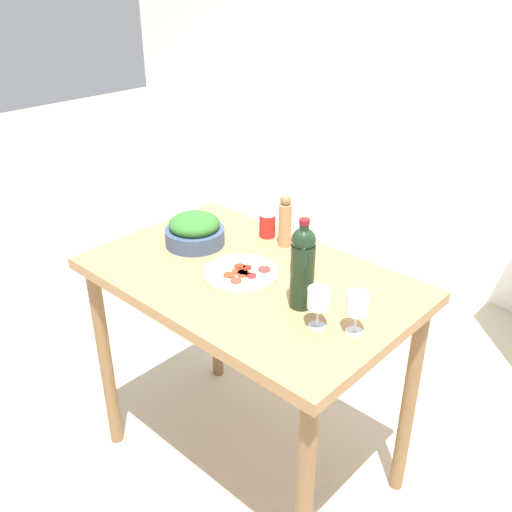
{
  "coord_description": "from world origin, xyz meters",
  "views": [
    {
      "loc": [
        1.25,
        -1.31,
        1.97
      ],
      "look_at": [
        0.0,
        0.04,
        1.01
      ],
      "focal_mm": 40.0,
      "sensor_mm": 36.0,
      "label": 1
    }
  ],
  "objects_px": {
    "wine_glass_near": "(319,300)",
    "wine_glass_far": "(357,306)",
    "salad_bowl": "(195,230)",
    "homemade_pizza": "(241,274)",
    "salt_canister": "(267,224)",
    "pepper_mill": "(285,221)",
    "wine_bottle": "(303,266)"
  },
  "relations": [
    {
      "from": "wine_bottle",
      "to": "wine_glass_near",
      "type": "height_order",
      "value": "wine_bottle"
    },
    {
      "from": "pepper_mill",
      "to": "salt_canister",
      "type": "relative_size",
      "value": 2.01
    },
    {
      "from": "salad_bowl",
      "to": "wine_glass_far",
      "type": "bearing_deg",
      "value": -5.32
    },
    {
      "from": "wine_glass_far",
      "to": "salad_bowl",
      "type": "xyz_separation_m",
      "value": [
        -0.82,
        0.08,
        -0.04
      ]
    },
    {
      "from": "homemade_pizza",
      "to": "salad_bowl",
      "type": "bearing_deg",
      "value": 168.27
    },
    {
      "from": "wine_glass_near",
      "to": "homemade_pizza",
      "type": "relative_size",
      "value": 0.5
    },
    {
      "from": "salt_canister",
      "to": "wine_glass_near",
      "type": "bearing_deg",
      "value": -34.75
    },
    {
      "from": "wine_glass_far",
      "to": "wine_glass_near",
      "type": "bearing_deg",
      "value": -152.11
    },
    {
      "from": "homemade_pizza",
      "to": "wine_glass_far",
      "type": "bearing_deg",
      "value": -1.06
    },
    {
      "from": "salad_bowl",
      "to": "salt_canister",
      "type": "distance_m",
      "value": 0.3
    },
    {
      "from": "wine_bottle",
      "to": "wine_glass_far",
      "type": "bearing_deg",
      "value": -2.26
    },
    {
      "from": "salad_bowl",
      "to": "wine_glass_near",
      "type": "bearing_deg",
      "value": -10.35
    },
    {
      "from": "wine_glass_near",
      "to": "wine_glass_far",
      "type": "height_order",
      "value": "same"
    },
    {
      "from": "homemade_pizza",
      "to": "salt_canister",
      "type": "distance_m",
      "value": 0.36
    },
    {
      "from": "homemade_pizza",
      "to": "wine_bottle",
      "type": "bearing_deg",
      "value": -0.11
    },
    {
      "from": "wine_glass_far",
      "to": "salt_canister",
      "type": "bearing_deg",
      "value": 153.37
    },
    {
      "from": "wine_glass_near",
      "to": "wine_glass_far",
      "type": "relative_size",
      "value": 1.0
    },
    {
      "from": "pepper_mill",
      "to": "salt_canister",
      "type": "distance_m",
      "value": 0.12
    },
    {
      "from": "salad_bowl",
      "to": "homemade_pizza",
      "type": "distance_m",
      "value": 0.33
    },
    {
      "from": "wine_glass_far",
      "to": "pepper_mill",
      "type": "xyz_separation_m",
      "value": [
        -0.55,
        0.31,
        0.01
      ]
    },
    {
      "from": "salad_bowl",
      "to": "salt_canister",
      "type": "bearing_deg",
      "value": 56.88
    },
    {
      "from": "wine_glass_near",
      "to": "homemade_pizza",
      "type": "distance_m",
      "value": 0.41
    },
    {
      "from": "wine_bottle",
      "to": "wine_glass_far",
      "type": "xyz_separation_m",
      "value": [
        0.22,
        -0.01,
        -0.05
      ]
    },
    {
      "from": "salad_bowl",
      "to": "homemade_pizza",
      "type": "relative_size",
      "value": 0.87
    },
    {
      "from": "wine_glass_far",
      "to": "salad_bowl",
      "type": "bearing_deg",
      "value": 174.68
    },
    {
      "from": "wine_glass_near",
      "to": "salt_canister",
      "type": "relative_size",
      "value": 1.27
    },
    {
      "from": "wine_glass_near",
      "to": "salad_bowl",
      "type": "bearing_deg",
      "value": 169.65
    },
    {
      "from": "wine_glass_near",
      "to": "salt_canister",
      "type": "bearing_deg",
      "value": 145.25
    },
    {
      "from": "pepper_mill",
      "to": "salad_bowl",
      "type": "bearing_deg",
      "value": -139.11
    },
    {
      "from": "salt_canister",
      "to": "pepper_mill",
      "type": "bearing_deg",
      "value": -8.75
    },
    {
      "from": "wine_glass_far",
      "to": "salt_canister",
      "type": "relative_size",
      "value": 1.27
    },
    {
      "from": "wine_bottle",
      "to": "pepper_mill",
      "type": "relative_size",
      "value": 1.43
    }
  ]
}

